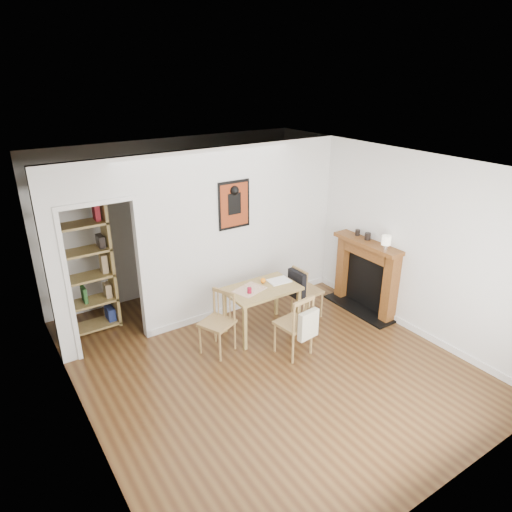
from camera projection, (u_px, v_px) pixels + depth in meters
ground at (262, 358)px, 6.12m from camera, size 5.20×5.20×0.00m
room_shell at (217, 238)px, 6.70m from camera, size 5.20×5.20×5.20m
dining_table at (262, 293)px, 6.53m from camera, size 1.04×0.66×0.71m
chair_left at (217, 324)px, 6.11m from camera, size 0.57×0.57×0.87m
chair_right at (306, 291)px, 7.01m from camera, size 0.48×0.43×0.84m
chair_front at (294, 324)px, 6.06m from camera, size 0.50×0.55×0.90m
bookshelf at (80, 266)px, 6.41m from camera, size 0.88×0.35×2.09m
fireplace at (367, 273)px, 7.18m from camera, size 0.45×1.25×1.16m
red_glass at (249, 290)px, 6.33m from camera, size 0.06×0.06×0.08m
orange_fruit at (263, 280)px, 6.63m from camera, size 0.08×0.08×0.08m
placemat at (250, 290)px, 6.44m from camera, size 0.50×0.43×0.00m
notebook at (279, 281)px, 6.69m from camera, size 0.33×0.26×0.02m
mantel_lamp at (386, 241)px, 6.59m from camera, size 0.13×0.13×0.21m
ceramic_jar_a at (368, 236)px, 6.99m from camera, size 0.09×0.09×0.11m
ceramic_jar_b at (358, 233)px, 7.18m from camera, size 0.08×0.08×0.09m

